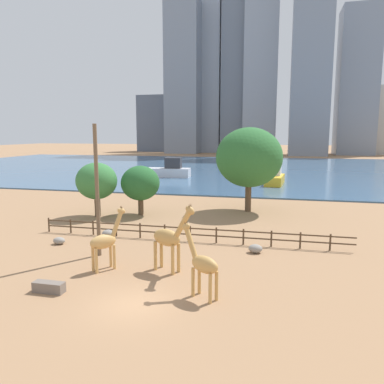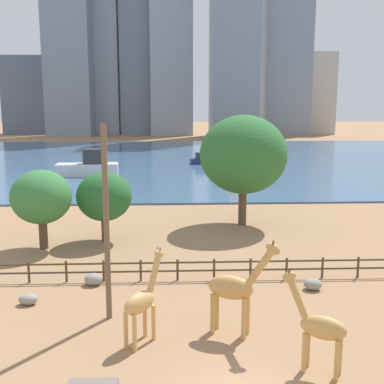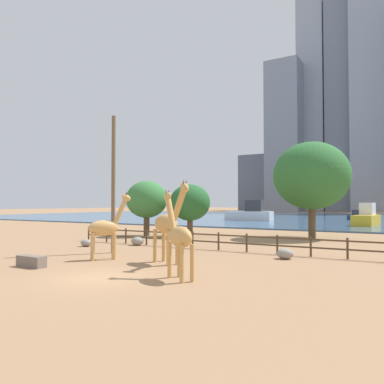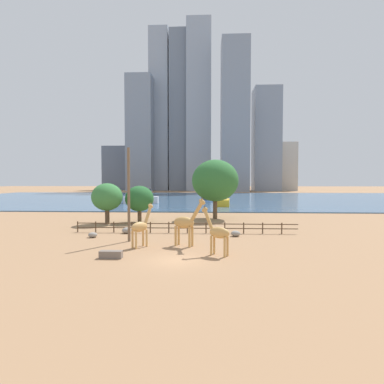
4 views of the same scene
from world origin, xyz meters
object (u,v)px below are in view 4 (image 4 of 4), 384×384
at_px(giraffe_young, 141,227).
at_px(boulder_small, 127,230).
at_px(giraffe_tall, 186,223).
at_px(tree_right_tall, 107,197).
at_px(utility_pole, 129,195).
at_px(boat_tug, 224,201).
at_px(boat_ferry, 142,198).
at_px(feeding_trough, 111,254).
at_px(boulder_near_fence, 236,234).
at_px(tree_center_broad, 215,181).
at_px(giraffe_companion, 218,232).
at_px(tree_left_large, 139,199).
at_px(boulder_by_pole, 93,235).
at_px(boat_sailboat, 209,198).

xyz_separation_m(giraffe_young, boulder_small, (-3.25, 7.06, -1.59)).
distance_m(giraffe_tall, tree_right_tall, 18.56).
height_order(utility_pole, boat_tug, utility_pole).
relative_size(giraffe_young, boat_ferry, 0.46).
height_order(feeding_trough, tree_right_tall, tree_right_tall).
height_order(boulder_near_fence, boulder_small, boulder_small).
xyz_separation_m(boulder_near_fence, boat_tug, (0.89, 37.96, 1.01)).
relative_size(utility_pole, tree_right_tall, 1.64).
bearing_deg(tree_right_tall, tree_center_broad, 22.37).
height_order(giraffe_companion, boat_ferry, giraffe_companion).
height_order(utility_pole, boat_ferry, utility_pole).
height_order(giraffe_tall, tree_left_large, tree_left_large).
bearing_deg(giraffe_young, boulder_by_pole, 92.37).
bearing_deg(boulder_by_pole, tree_left_large, 78.24).
height_order(giraffe_companion, tree_center_broad, tree_center_broad).
xyz_separation_m(boulder_by_pole, feeding_trough, (4.72, -8.42, 0.02)).
bearing_deg(utility_pole, boat_ferry, 100.51).
relative_size(giraffe_tall, tree_center_broad, 0.49).
bearing_deg(giraffe_young, boat_sailboat, 31.20).
xyz_separation_m(giraffe_tall, feeding_trough, (-5.69, -4.62, -1.94)).
distance_m(utility_pole, boat_sailboat, 61.63).
bearing_deg(giraffe_companion, giraffe_tall, -17.82).
bearing_deg(giraffe_young, giraffe_tall, -44.57).
distance_m(giraffe_companion, boulder_near_fence, 8.93).
bearing_deg(giraffe_young, tree_left_large, 50.42).
height_order(boulder_near_fence, feeding_trough, boulder_near_fence).
xyz_separation_m(tree_right_tall, boat_ferry, (-2.56, 35.56, -2.31)).
height_order(boulder_small, feeding_trough, boulder_small).
distance_m(boulder_near_fence, boat_sailboat, 57.77).
bearing_deg(giraffe_tall, utility_pole, -174.56).
relative_size(tree_center_broad, tree_right_tall, 1.64).
xyz_separation_m(boat_ferry, boat_tug, (20.82, -6.35, -0.18)).
bearing_deg(utility_pole, tree_center_broad, 63.08).
xyz_separation_m(utility_pole, boulder_near_fence, (11.12, 3.18, -4.44)).
xyz_separation_m(boat_sailboat, boat_tug, (3.36, -19.76, 0.46)).
height_order(giraffe_companion, tree_left_large, tree_left_large).
height_order(utility_pole, tree_left_large, utility_pole).
bearing_deg(tree_right_tall, giraffe_tall, -48.78).
relative_size(tree_left_large, boat_sailboat, 1.15).
xyz_separation_m(giraffe_tall, boulder_by_pole, (-10.41, 3.79, -1.96)).
height_order(giraffe_tall, utility_pole, utility_pole).
xyz_separation_m(boulder_by_pole, tree_center_broad, (13.78, 16.52, 5.88)).
bearing_deg(giraffe_tall, boat_ferry, 130.51).
bearing_deg(boat_ferry, tree_left_large, 97.84).
height_order(boulder_near_fence, tree_right_tall, tree_right_tall).
bearing_deg(tree_center_broad, boulder_near_fence, -83.16).
relative_size(boulder_near_fence, boat_sailboat, 0.22).
relative_size(utility_pole, boat_ferry, 1.06).
height_order(utility_pole, boulder_small, utility_pole).
distance_m(giraffe_young, tree_right_tall, 16.68).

